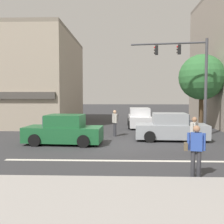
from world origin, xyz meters
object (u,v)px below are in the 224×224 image
(sedan_crossing_rightbound, at_px, (140,119))
(sedan_approaching_near, at_px, (64,131))
(traffic_light_mast, at_px, (190,71))
(pedestrian_foreground_with_bag, at_px, (195,148))
(pedestrian_mid_crossing, at_px, (115,121))
(utility_pole_near_left, at_px, (0,80))
(pedestrian_far_side, at_px, (194,133))
(sedan_waiting_far, at_px, (171,128))
(street_tree, at_px, (202,77))

(sedan_crossing_rightbound, distance_m, sedan_approaching_near, 8.79)
(traffic_light_mast, relative_size, pedestrian_foreground_with_bag, 3.71)
(pedestrian_foreground_with_bag, xyz_separation_m, pedestrian_mid_crossing, (-2.78, 8.24, -0.00))
(utility_pole_near_left, xyz_separation_m, sedan_crossing_rightbound, (10.35, 2.39, -2.99))
(pedestrian_foreground_with_bag, relative_size, pedestrian_far_side, 1.00)
(sedan_waiting_far, height_order, sedan_approaching_near, same)
(sedan_crossing_rightbound, relative_size, pedestrian_far_side, 2.46)
(sedan_waiting_far, relative_size, pedestrian_foreground_with_bag, 2.51)
(utility_pole_near_left, relative_size, sedan_crossing_rightbound, 1.73)
(utility_pole_near_left, relative_size, pedestrian_far_side, 4.26)
(sedan_crossing_rightbound, height_order, pedestrian_foreground_with_bag, pedestrian_foreground_with_bag)
(utility_pole_near_left, xyz_separation_m, pedestrian_far_side, (12.07, -7.41, -2.76))
(pedestrian_far_side, bearing_deg, sedan_crossing_rightbound, 99.96)
(sedan_approaching_near, height_order, pedestrian_mid_crossing, pedestrian_mid_crossing)
(utility_pole_near_left, relative_size, sedan_waiting_far, 1.70)
(street_tree, xyz_separation_m, pedestrian_far_side, (-2.81, -8.41, -3.00))
(sedan_waiting_far, bearing_deg, traffic_light_mast, 50.19)
(sedan_approaching_near, bearing_deg, pedestrian_mid_crossing, 45.83)
(street_tree, relative_size, pedestrian_far_side, 3.40)
(sedan_waiting_far, relative_size, pedestrian_far_side, 2.51)
(sedan_waiting_far, xyz_separation_m, pedestrian_foreground_with_bag, (-0.52, -6.89, 0.24))
(street_tree, height_order, sedan_approaching_near, street_tree)
(utility_pole_near_left, bearing_deg, traffic_light_mast, -8.12)
(street_tree, height_order, traffic_light_mast, traffic_light_mast)
(street_tree, xyz_separation_m, utility_pole_near_left, (-14.88, -1.00, -0.25))
(street_tree, relative_size, sedan_crossing_rightbound, 1.38)
(street_tree, relative_size, pedestrian_foreground_with_bag, 3.40)
(utility_pole_near_left, bearing_deg, sedan_waiting_far, -17.68)
(sedan_waiting_far, bearing_deg, street_tree, 56.42)
(utility_pole_near_left, height_order, pedestrian_mid_crossing, utility_pole_near_left)
(traffic_light_mast, distance_m, pedestrian_mid_crossing, 5.83)
(sedan_waiting_far, distance_m, pedestrian_far_side, 3.69)
(traffic_light_mast, bearing_deg, pedestrian_foreground_with_bag, -103.24)
(traffic_light_mast, distance_m, pedestrian_far_side, 6.50)
(traffic_light_mast, height_order, pedestrian_far_side, traffic_light_mast)
(traffic_light_mast, bearing_deg, sedan_waiting_far, -129.81)
(sedan_approaching_near, bearing_deg, sedan_waiting_far, 13.08)
(utility_pole_near_left, height_order, pedestrian_far_side, utility_pole_near_left)
(street_tree, bearing_deg, pedestrian_foreground_with_bag, -107.49)
(traffic_light_mast, bearing_deg, pedestrian_far_side, -102.34)
(pedestrian_foreground_with_bag, bearing_deg, utility_pole_near_left, 136.55)
(street_tree, bearing_deg, pedestrian_far_side, -108.50)
(street_tree, distance_m, utility_pole_near_left, 14.92)
(pedestrian_foreground_with_bag, xyz_separation_m, pedestrian_far_side, (0.85, 3.22, -0.00))
(sedan_crossing_rightbound, height_order, sedan_waiting_far, same)
(street_tree, distance_m, pedestrian_far_side, 9.36)
(utility_pole_near_left, distance_m, traffic_light_mast, 13.42)
(sedan_approaching_near, height_order, pedestrian_far_side, pedestrian_far_side)
(traffic_light_mast, xyz_separation_m, pedestrian_mid_crossing, (-4.84, -0.49, -3.23))
(traffic_light_mast, xyz_separation_m, sedan_crossing_rightbound, (-2.93, 4.28, -3.46))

